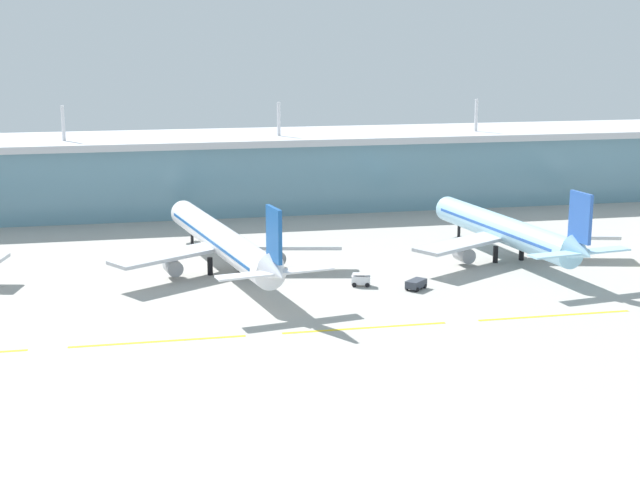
{
  "coord_description": "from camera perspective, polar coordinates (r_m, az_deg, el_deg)",
  "views": [
    {
      "loc": [
        -40.93,
        -146.6,
        48.82
      ],
      "look_at": [
        -3.06,
        35.16,
        7.0
      ],
      "focal_mm": 52.99,
      "sensor_mm": 36.0,
      "label": 1
    }
  ],
  "objects": [
    {
      "name": "ground_plane",
      "position": [
        159.84,
        3.66,
        -5.12
      ],
      "size": [
        600.0,
        600.0,
        0.0
      ],
      "primitive_type": "plane",
      "color": "#A8A59E"
    },
    {
      "name": "terminal_building",
      "position": [
        262.33,
        -2.67,
        4.26
      ],
      "size": [
        288.0,
        34.0,
        29.44
      ],
      "color": "#6693A8",
      "rests_on": "ground"
    },
    {
      "name": "airliner_near_middle",
      "position": [
        192.94,
        -5.9,
        -0.06
      ],
      "size": [
        47.97,
        71.62,
        18.9
      ],
      "color": "white",
      "rests_on": "ground"
    },
    {
      "name": "airliner_far_middle",
      "position": [
        205.71,
        11.16,
        0.56
      ],
      "size": [
        48.23,
        60.86,
        18.9
      ],
      "color": "#9ED1EA",
      "rests_on": "ground"
    },
    {
      "name": "taxiway_stripe_mid_west",
      "position": [
        153.29,
        -9.74,
        -6.06
      ],
      "size": [
        28.0,
        0.7,
        0.04
      ],
      "primitive_type": "cube",
      "color": "yellow",
      "rests_on": "ground"
    },
    {
      "name": "taxiway_stripe_centre",
      "position": [
        157.87,
        2.74,
        -5.33
      ],
      "size": [
        28.0,
        0.7,
        0.04
      ],
      "primitive_type": "cube",
      "color": "yellow",
      "rests_on": "ground"
    },
    {
      "name": "taxiway_stripe_mid_east",
      "position": [
        169.28,
        13.99,
        -4.45
      ],
      "size": [
        28.0,
        0.7,
        0.04
      ],
      "primitive_type": "cube",
      "color": "yellow",
      "rests_on": "ground"
    },
    {
      "name": "baggage_cart",
      "position": [
        182.61,
        2.49,
        -2.41
      ],
      "size": [
        3.94,
        2.79,
        2.48
      ],
      "color": "silver",
      "rests_on": "ground"
    },
    {
      "name": "pushback_tug",
      "position": [
        181.21,
        5.82,
        -2.64
      ],
      "size": [
        4.86,
        4.75,
        1.85
      ],
      "color": "#333842",
      "rests_on": "ground"
    }
  ]
}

